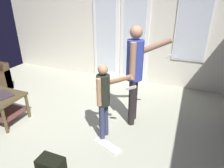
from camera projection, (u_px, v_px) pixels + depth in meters
name	position (u px, v px, depth m)	size (l,w,h in m)	color
ground_plane	(64.00, 130.00, 3.22)	(6.24, 4.81, 0.02)	#ABAD97
wall_back_with_doors	(119.00, 24.00, 4.64)	(6.24, 0.09, 2.79)	silver
person_adult	(135.00, 68.00, 3.03)	(0.67, 0.47, 1.60)	black
person_child	(104.00, 96.00, 2.77)	(0.53, 0.31, 1.16)	#363C5C
backpack	(51.00, 167.00, 2.37)	(0.31, 0.24, 0.23)	black
loose_keyboard	(107.00, 145.00, 2.87)	(0.46, 0.27, 0.02)	white
laptop_closed	(2.00, 95.00, 3.26)	(0.36, 0.25, 0.02)	#382F35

